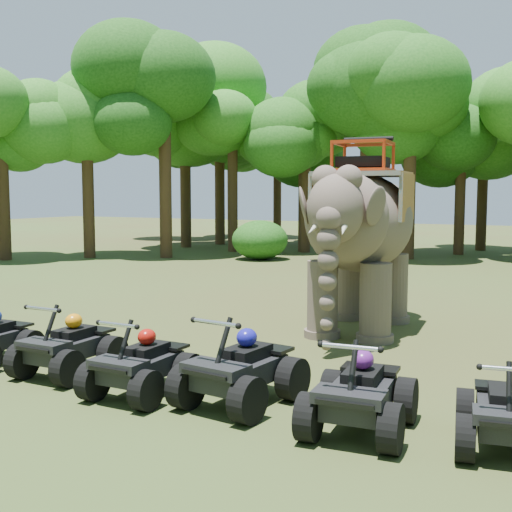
{
  "coord_description": "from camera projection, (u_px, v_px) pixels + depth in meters",
  "views": [
    {
      "loc": [
        5.78,
        -9.97,
        3.15
      ],
      "look_at": [
        0.0,
        1.2,
        1.9
      ],
      "focal_mm": 45.0,
      "sensor_mm": 36.0,
      "label": 1
    }
  ],
  "objects": [
    {
      "name": "tree_35",
      "position": [
        410.0,
        159.0,
        30.01
      ],
      "size": [
        6.59,
        6.59,
        9.41
      ],
      "primitive_type": null,
      "color": "#195114",
      "rests_on": "ground"
    },
    {
      "name": "tree_31",
      "position": [
        233.0,
        181.0,
        33.95
      ],
      "size": [
        5.22,
        5.22,
        7.46
      ],
      "primitive_type": null,
      "color": "#195114",
      "rests_on": "ground"
    },
    {
      "name": "atv_2",
      "position": [
        141.0,
        355.0,
        9.94
      ],
      "size": [
        1.24,
        1.7,
        1.26
      ],
      "primitive_type": null,
      "rotation": [
        0.0,
        0.0,
        -0.0
      ],
      "color": "black",
      "rests_on": "ground"
    },
    {
      "name": "tree_28",
      "position": [
        2.0,
        170.0,
        29.59
      ],
      "size": [
        5.83,
        5.83,
        8.33
      ],
      "primitive_type": null,
      "color": "#195114",
      "rests_on": "ground"
    },
    {
      "name": "tree_45",
      "position": [
        185.0,
        157.0,
        36.5
      ],
      "size": [
        7.26,
        7.26,
        10.37
      ],
      "primitive_type": null,
      "color": "#195114",
      "rests_on": "ground"
    },
    {
      "name": "tree_48",
      "position": [
        309.0,
        176.0,
        38.83
      ],
      "size": [
        5.77,
        5.77,
        8.24
      ],
      "primitive_type": null,
      "color": "#195114",
      "rests_on": "ground"
    },
    {
      "name": "tree_46",
      "position": [
        232.0,
        168.0,
        45.33
      ],
      "size": [
        6.82,
        6.82,
        9.74
      ],
      "primitive_type": null,
      "color": "#195114",
      "rests_on": "ground"
    },
    {
      "name": "tree_32",
      "position": [
        305.0,
        178.0,
        33.53
      ],
      "size": [
        5.43,
        5.43,
        7.76
      ],
      "primitive_type": null,
      "color": "#195114",
      "rests_on": "ground"
    },
    {
      "name": "tree_36",
      "position": [
        164.0,
        168.0,
        41.7
      ],
      "size": [
        6.64,
        6.64,
        9.48
      ],
      "primitive_type": null,
      "color": "#195114",
      "rests_on": "ground"
    },
    {
      "name": "atv_5",
      "position": [
        506.0,
        403.0,
        7.82
      ],
      "size": [
        1.42,
        1.77,
        1.19
      ],
      "primitive_type": null,
      "rotation": [
        0.0,
        0.0,
        0.17
      ],
      "color": "black",
      "rests_on": "ground"
    },
    {
      "name": "tree_29",
      "position": [
        88.0,
        171.0,
        30.66
      ],
      "size": [
        5.86,
        5.86,
        8.36
      ],
      "primitive_type": null,
      "color": "#195114",
      "rests_on": "ground"
    },
    {
      "name": "tree_42",
      "position": [
        277.0,
        180.0,
        43.07
      ],
      "size": [
        5.53,
        5.53,
        7.9
      ],
      "primitive_type": null,
      "color": "#195114",
      "rests_on": "ground"
    },
    {
      "name": "tree_44",
      "position": [
        483.0,
        172.0,
        34.57
      ],
      "size": [
        5.93,
        5.93,
        8.47
      ],
      "primitive_type": null,
      "color": "#195114",
      "rests_on": "ground"
    },
    {
      "name": "elephant",
      "position": [
        361.0,
        234.0,
        14.6
      ],
      "size": [
        2.8,
        5.44,
        4.41
      ],
      "primitive_type": null,
      "rotation": [
        0.0,
        0.0,
        0.1
      ],
      "color": "brown",
      "rests_on": "ground"
    },
    {
      "name": "atv_3",
      "position": [
        240.0,
        359.0,
        9.51
      ],
      "size": [
        1.56,
        2.01,
        1.38
      ],
      "primitive_type": null,
      "rotation": [
        0.0,
        0.0,
        -0.12
      ],
      "color": "black",
      "rests_on": "ground"
    },
    {
      "name": "tree_30",
      "position": [
        165.0,
        156.0,
        30.62
      ],
      "size": [
        6.82,
        6.82,
        9.74
      ],
      "primitive_type": null,
      "color": "#195114",
      "rests_on": "ground"
    },
    {
      "name": "atv_4",
      "position": [
        360.0,
        383.0,
        8.42
      ],
      "size": [
        1.44,
        1.87,
        1.31
      ],
      "primitive_type": null,
      "rotation": [
        0.0,
        0.0,
        0.09
      ],
      "color": "black",
      "rests_on": "ground"
    },
    {
      "name": "tree_40",
      "position": [
        366.0,
        148.0,
        31.33
      ],
      "size": [
        7.41,
        7.41,
        10.59
      ],
      "primitive_type": null,
      "color": "#195114",
      "rests_on": "ground"
    },
    {
      "name": "ground",
      "position": [
        226.0,
        365.0,
        11.76
      ],
      "size": [
        110.0,
        110.0,
        0.0
      ],
      "primitive_type": "plane",
      "color": "#47381E",
      "rests_on": "ground"
    },
    {
      "name": "tree_33",
      "position": [
        376.0,
        156.0,
        31.03
      ],
      "size": [
        6.87,
        6.87,
        9.82
      ],
      "primitive_type": null,
      "color": "#195114",
      "rests_on": "ground"
    },
    {
      "name": "tree_38",
      "position": [
        303.0,
        179.0,
        33.92
      ],
      "size": [
        5.4,
        5.4,
        7.72
      ],
      "primitive_type": null,
      "color": "#195114",
      "rests_on": "ground"
    },
    {
      "name": "tree_0",
      "position": [
        461.0,
        182.0,
        32.3
      ],
      "size": [
        5.11,
        5.11,
        7.29
      ],
      "primitive_type": null,
      "color": "#195114",
      "rests_on": "ground"
    },
    {
      "name": "atv_1",
      "position": [
        68.0,
        338.0,
        11.09
      ],
      "size": [
        1.27,
        1.73,
        1.28
      ],
      "primitive_type": null,
      "rotation": [
        0.0,
        0.0,
        0.0
      ],
      "color": "black",
      "rests_on": "ground"
    },
    {
      "name": "tree_47",
      "position": [
        220.0,
        163.0,
        38.64
      ],
      "size": [
        6.92,
        6.92,
        9.89
      ],
      "primitive_type": null,
      "color": "#195114",
      "rests_on": "ground"
    }
  ]
}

